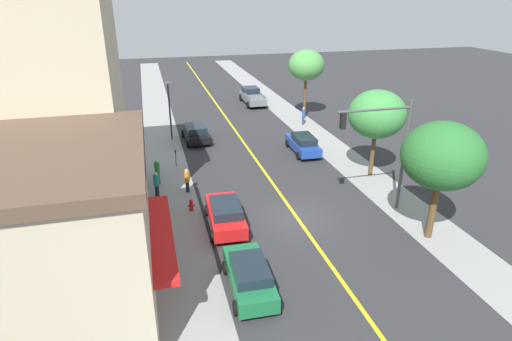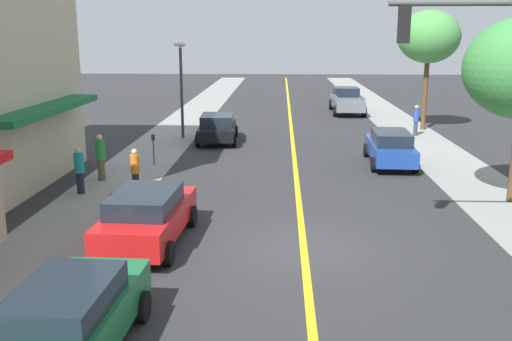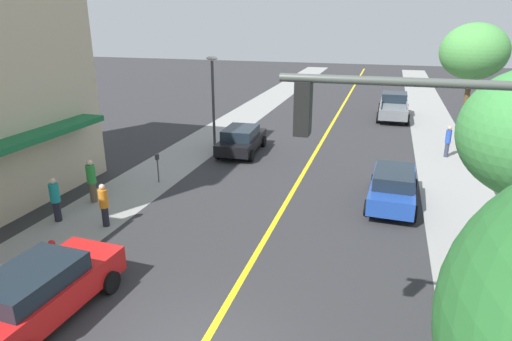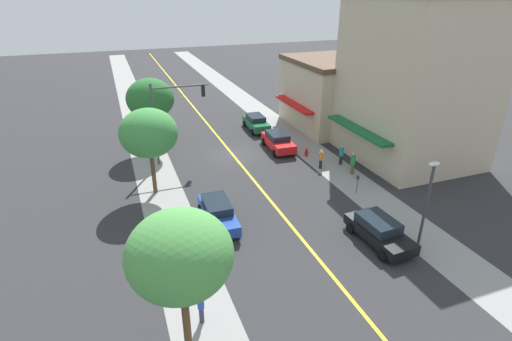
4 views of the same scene
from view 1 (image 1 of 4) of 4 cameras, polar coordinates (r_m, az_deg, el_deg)
The scene contains 22 objects.
ground_plane at distance 25.65m, azimuth 5.59°, elevation -6.41°, with size 140.00×140.00×0.00m, color #2D2D30.
sidewalk_left at distance 24.38m, azimuth -10.38°, elevation -8.38°, with size 3.17×126.00×0.01m, color gray.
sidewalk_right at distance 28.64m, azimuth 19.03°, elevation -4.34°, with size 3.17×126.00×0.01m, color gray.
road_centerline_stripe at distance 25.65m, azimuth 5.59°, elevation -6.41°, with size 0.20×126.00×0.00m, color yellow.
tan_rowhouse at distance 19.76m, azimuth -31.05°, elevation -7.69°, with size 12.49×9.84×7.08m.
corner_shop_building at distance 27.72m, azimuth -27.37°, elevation 8.48°, with size 10.28×10.72×13.58m.
street_tree_left_near at distance 31.06m, azimuth 15.97°, elevation 7.27°, with size 4.01×4.01×6.32m.
street_tree_right_corner at distance 23.64m, azimuth 23.80°, elevation 1.77°, with size 4.15×4.15×6.56m.
street_tree_left_far at distance 44.97m, azimuth 6.79°, elevation 13.87°, with size 3.67×3.67×7.13m.
fire_hydrant at distance 26.52m, azimuth -8.73°, elevation -4.60°, with size 0.44×0.24×0.77m.
parking_meter at distance 33.11m, azimuth -10.78°, elevation 1.99°, with size 0.12×0.18×1.37m.
traffic_light_mast at distance 25.76m, azimuth 17.11°, elevation 3.89°, with size 4.68×0.32×6.90m.
street_lamp at distance 38.84m, azimuth -11.60°, elevation 8.84°, with size 0.70×0.36×5.29m.
red_sedan_left_curb at distance 24.37m, azimuth -4.13°, elevation -5.84°, with size 2.23×4.69×1.55m.
green_sedan_left_curb at distance 19.52m, azimuth -0.90°, elevation -13.97°, with size 2.07×4.42×1.53m.
blue_sedan_right_curb at distance 35.68m, azimuth 6.36°, elevation 3.63°, with size 2.11×4.81×1.54m.
black_sedan_left_curb at distance 38.68m, azimuth -8.12°, elevation 5.06°, with size 2.29×4.61×1.51m.
grey_pickup_truck at distance 51.68m, azimuth -0.52°, elevation 9.97°, with size 2.32×5.87×1.81m.
pedestrian_green_shirt at distance 30.34m, azimuth -13.12°, elevation -0.05°, with size 0.38×0.38×1.86m.
pedestrian_blue_shirt at distance 43.49m, azimuth 6.38°, elevation 7.39°, with size 0.30×0.30×1.77m.
pedestrian_teal_shirt at distance 28.53m, azimuth -13.26°, elevation -1.72°, with size 0.36×0.36×1.74m.
pedestrian_orange_shirt at distance 28.74m, azimuth -9.26°, elevation -1.26°, with size 0.33×0.33×1.67m.
Camera 1 is at (-8.00, -20.90, 12.54)m, focal length 29.72 mm.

